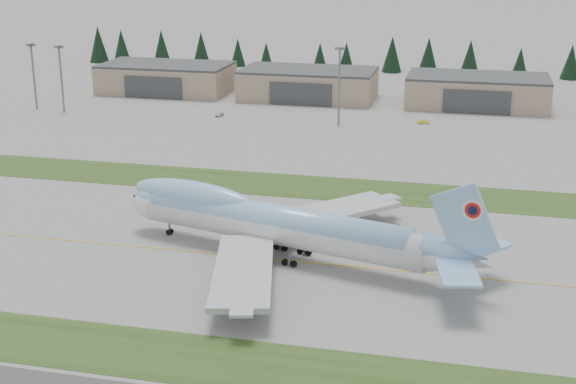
% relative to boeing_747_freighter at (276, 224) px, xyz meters
% --- Properties ---
extents(ground, '(7000.00, 7000.00, 0.00)m').
position_rel_boeing_747_freighter_xyz_m(ground, '(-10.36, -1.57, -6.49)').
color(ground, slate).
rests_on(ground, ground).
extents(grass_strip_near, '(400.00, 14.00, 0.08)m').
position_rel_boeing_747_freighter_xyz_m(grass_strip_near, '(-10.36, -39.57, -6.49)').
color(grass_strip_near, '#284418').
rests_on(grass_strip_near, ground).
extents(grass_strip_far, '(400.00, 18.00, 0.08)m').
position_rel_boeing_747_freighter_xyz_m(grass_strip_far, '(-10.36, 43.43, -6.49)').
color(grass_strip_far, '#284418').
rests_on(grass_strip_far, ground).
extents(taxiway_line_main, '(400.00, 0.40, 0.02)m').
position_rel_boeing_747_freighter_xyz_m(taxiway_line_main, '(-10.36, -1.57, -6.49)').
color(taxiway_line_main, gold).
rests_on(taxiway_line_main, ground).
extents(boeing_747_freighter, '(74.83, 62.44, 19.68)m').
position_rel_boeing_747_freighter_xyz_m(boeing_747_freighter, '(0.00, 0.00, 0.00)').
color(boeing_747_freighter, silver).
rests_on(boeing_747_freighter, ground).
extents(hangar_left, '(48.00, 26.60, 10.80)m').
position_rel_boeing_747_freighter_xyz_m(hangar_left, '(-80.36, 148.33, -1.10)').
color(hangar_left, tan).
rests_on(hangar_left, ground).
extents(hangar_center, '(48.00, 26.60, 10.80)m').
position_rel_boeing_747_freighter_xyz_m(hangar_center, '(-25.36, 148.33, -1.10)').
color(hangar_center, tan).
rests_on(hangar_center, ground).
extents(hangar_right, '(48.00, 26.60, 10.80)m').
position_rel_boeing_747_freighter_xyz_m(hangar_right, '(34.64, 148.33, -1.10)').
color(hangar_right, tan).
rests_on(hangar_right, ground).
extents(floodlight_masts, '(206.08, 7.56, 24.36)m').
position_rel_boeing_747_freighter_xyz_m(floodlight_masts, '(-11.57, 108.82, 9.53)').
color(floodlight_masts, slate).
rests_on(floodlight_masts, ground).
extents(service_vehicle_a, '(2.50, 4.22, 1.35)m').
position_rel_boeing_747_freighter_xyz_m(service_vehicle_a, '(-47.61, 112.16, -6.49)').
color(service_vehicle_a, silver).
rests_on(service_vehicle_a, ground).
extents(service_vehicle_b, '(4.16, 2.11, 1.31)m').
position_rel_boeing_747_freighter_xyz_m(service_vehicle_b, '(18.70, 116.93, -6.49)').
color(service_vehicle_b, yellow).
rests_on(service_vehicle_b, ground).
extents(service_vehicle_c, '(2.69, 4.82, 1.32)m').
position_rel_boeing_747_freighter_xyz_m(service_vehicle_c, '(41.90, 138.43, -6.49)').
color(service_vehicle_c, '#A09FA4').
rests_on(service_vehicle_c, ground).
extents(conifer_belt, '(269.73, 15.72, 16.67)m').
position_rel_boeing_747_freighter_xyz_m(conifer_belt, '(-22.89, 211.59, 0.82)').
color(conifer_belt, black).
rests_on(conifer_belt, ground).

